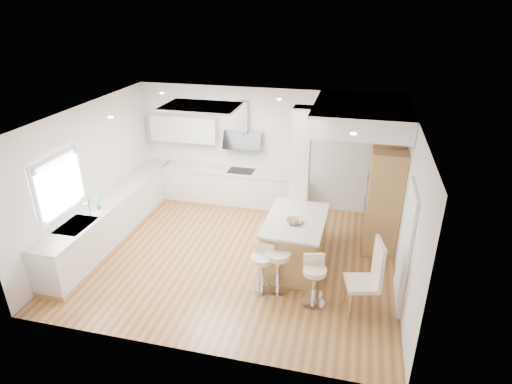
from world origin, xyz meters
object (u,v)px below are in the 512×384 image
(peninsula, at_px, (295,242))
(bar_stool_a, at_px, (263,266))
(dining_chair, at_px, (370,275))
(bar_stool_b, at_px, (279,263))
(bar_stool_c, at_px, (314,278))

(peninsula, relative_size, bar_stool_a, 1.88)
(dining_chair, bearing_deg, bar_stool_b, 159.30)
(peninsula, distance_m, bar_stool_c, 1.15)
(peninsula, xyz_separation_m, bar_stool_b, (-0.15, -0.82, 0.05))
(bar_stool_a, bearing_deg, dining_chair, -0.98)
(bar_stool_c, bearing_deg, bar_stool_a, 155.23)
(peninsula, relative_size, bar_stool_b, 1.68)
(bar_stool_a, distance_m, bar_stool_b, 0.28)
(bar_stool_a, distance_m, bar_stool_c, 0.90)
(bar_stool_c, bearing_deg, dining_chair, -12.92)
(bar_stool_b, relative_size, bar_stool_c, 1.10)
(peninsula, bearing_deg, bar_stool_a, -113.21)
(bar_stool_b, bearing_deg, peninsula, 88.79)
(bar_stool_b, bearing_deg, bar_stool_c, -10.59)
(peninsula, distance_m, bar_stool_a, 0.98)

